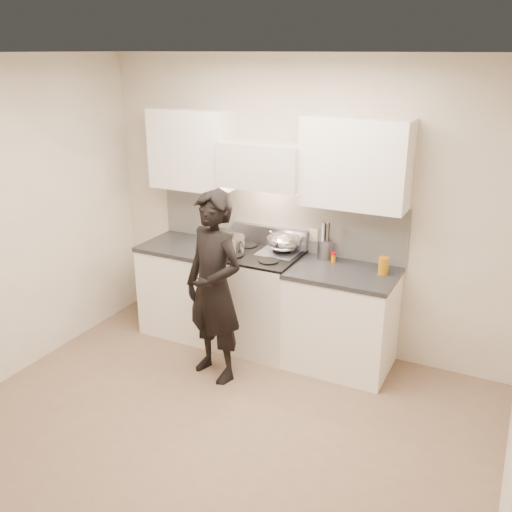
# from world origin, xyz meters

# --- Properties ---
(ground_plane) EXTENTS (4.00, 4.00, 0.00)m
(ground_plane) POSITION_xyz_m (0.00, 0.00, 0.00)
(ground_plane) COLOR #7D634C
(room_shell) EXTENTS (4.04, 3.54, 2.70)m
(room_shell) POSITION_xyz_m (-0.06, 0.37, 1.60)
(room_shell) COLOR beige
(room_shell) RESTS_ON ground
(stove) EXTENTS (0.76, 0.65, 0.96)m
(stove) POSITION_xyz_m (-0.30, 1.42, 0.47)
(stove) COLOR beige
(stove) RESTS_ON ground
(counter_right) EXTENTS (0.92, 0.67, 0.92)m
(counter_right) POSITION_xyz_m (0.53, 1.43, 0.46)
(counter_right) COLOR white
(counter_right) RESTS_ON ground
(counter_left) EXTENTS (0.82, 0.67, 0.92)m
(counter_left) POSITION_xyz_m (-1.08, 1.43, 0.46)
(counter_left) COLOR white
(counter_left) RESTS_ON ground
(wok) EXTENTS (0.32, 0.39, 0.26)m
(wok) POSITION_xyz_m (-0.10, 1.57, 1.04)
(wok) COLOR #BBBBBB
(wok) RESTS_ON stove
(stock_pot) EXTENTS (0.34, 0.32, 0.17)m
(stock_pot) POSITION_xyz_m (-0.50, 1.28, 1.04)
(stock_pot) COLOR #BBBBBB
(stock_pot) RESTS_ON stove
(utensil_crock) EXTENTS (0.13, 0.13, 0.34)m
(utensil_crock) POSITION_xyz_m (0.27, 1.63, 1.03)
(utensil_crock) COLOR #9494A3
(utensil_crock) RESTS_ON counter_right
(spice_jar) EXTENTS (0.04, 0.04, 0.09)m
(spice_jar) POSITION_xyz_m (0.38, 1.58, 0.97)
(spice_jar) COLOR #CF7804
(spice_jar) RESTS_ON counter_right
(oil_glass) EXTENTS (0.09, 0.09, 0.15)m
(oil_glass) POSITION_xyz_m (0.85, 1.49, 1.00)
(oil_glass) COLOR #AA660C
(oil_glass) RESTS_ON counter_right
(person) EXTENTS (0.70, 0.56, 1.67)m
(person) POSITION_xyz_m (-0.39, 0.78, 0.83)
(person) COLOR black
(person) RESTS_ON ground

